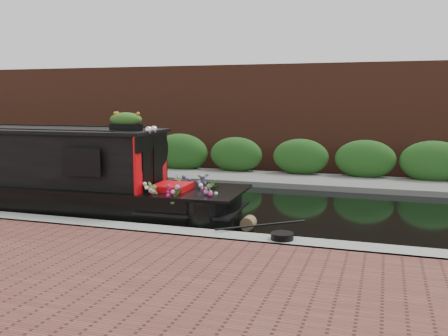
% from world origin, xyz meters
% --- Properties ---
extents(ground, '(80.00, 80.00, 0.00)m').
position_xyz_m(ground, '(0.00, 0.00, 0.00)').
color(ground, black).
rests_on(ground, ground).
extents(near_bank_coping, '(40.00, 0.60, 0.50)m').
position_xyz_m(near_bank_coping, '(0.00, -3.30, 0.00)').
color(near_bank_coping, gray).
rests_on(near_bank_coping, ground).
extents(far_bank_path, '(40.00, 2.40, 0.34)m').
position_xyz_m(far_bank_path, '(0.00, 4.20, 0.00)').
color(far_bank_path, slate).
rests_on(far_bank_path, ground).
extents(far_hedge, '(40.00, 1.10, 2.80)m').
position_xyz_m(far_hedge, '(0.00, 5.10, 0.00)').
color(far_hedge, '#214E1A').
rests_on(far_hedge, ground).
extents(far_brick_wall, '(40.00, 1.00, 8.00)m').
position_xyz_m(far_brick_wall, '(0.00, 7.20, 0.00)').
color(far_brick_wall, '#5B2D1F').
rests_on(far_brick_wall, ground).
extents(narrowboat, '(11.21, 2.33, 2.63)m').
position_xyz_m(narrowboat, '(-3.75, -1.91, 0.78)').
color(narrowboat, black).
rests_on(narrowboat, ground).
extents(rope_fender, '(0.29, 0.32, 0.29)m').
position_xyz_m(rope_fender, '(2.29, -1.91, 0.14)').
color(rope_fender, brown).
rests_on(rope_fender, ground).
extents(coiled_mooring_rope, '(0.41, 0.41, 0.12)m').
position_xyz_m(coiled_mooring_rope, '(3.28, -3.26, 0.31)').
color(coiled_mooring_rope, black).
rests_on(coiled_mooring_rope, near_bank_coping).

